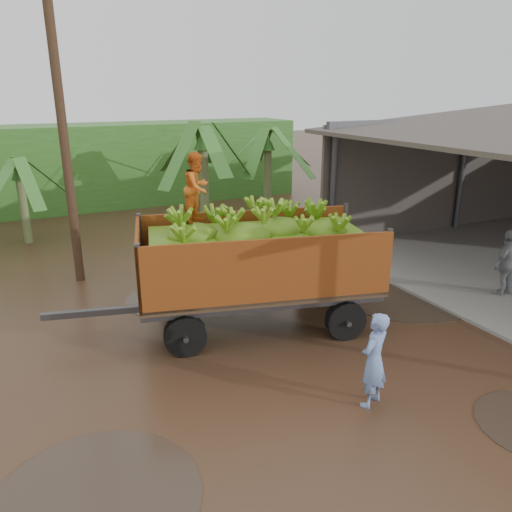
{
  "coord_description": "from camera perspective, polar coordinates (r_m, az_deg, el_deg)",
  "views": [
    {
      "loc": [
        -3.9,
        -7.27,
        5.03
      ],
      "look_at": [
        0.9,
        2.36,
        1.43
      ],
      "focal_mm": 35.0,
      "sensor_mm": 36.0,
      "label": 1
    }
  ],
  "objects": [
    {
      "name": "hedge_north",
      "position": [
        23.57,
        -21.91,
        9.3
      ],
      "size": [
        22.0,
        3.0,
        3.6
      ],
      "primitive_type": "cube",
      "color": "#2D661E",
      "rests_on": "ground"
    },
    {
      "name": "ground",
      "position": [
        9.66,
        1.52,
        -12.89
      ],
      "size": [
        100.0,
        100.0,
        0.0
      ],
      "primitive_type": "plane",
      "color": "black",
      "rests_on": "ground"
    },
    {
      "name": "man_grey",
      "position": [
        13.98,
        26.8,
        -0.78
      ],
      "size": [
        1.09,
        0.56,
        1.79
      ],
      "primitive_type": "imported",
      "rotation": [
        0.0,
        0.0,
        3.26
      ],
      "color": "gray",
      "rests_on": "ground"
    },
    {
      "name": "banana_trailer",
      "position": [
        10.8,
        0.03,
        -0.47
      ],
      "size": [
        7.15,
        3.64,
        3.82
      ],
      "rotation": [
        0.0,
        0.0,
        -0.25
      ],
      "color": "#AF5219",
      "rests_on": "ground"
    },
    {
      "name": "utility_pole",
      "position": [
        13.88,
        -21.26,
        13.74
      ],
      "size": [
        1.2,
        0.24,
        8.24
      ],
      "color": "#47301E",
      "rests_on": "ground"
    },
    {
      "name": "man_blue",
      "position": [
        8.54,
        13.32,
        -11.49
      ],
      "size": [
        0.71,
        0.6,
        1.67
      ],
      "primitive_type": "imported",
      "rotation": [
        0.0,
        0.0,
        3.54
      ],
      "color": "#6C88C5",
      "rests_on": "ground"
    }
  ]
}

